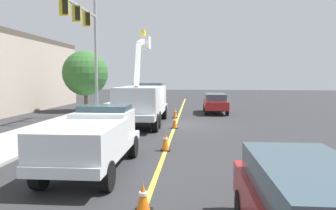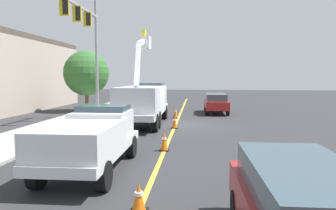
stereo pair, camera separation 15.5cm
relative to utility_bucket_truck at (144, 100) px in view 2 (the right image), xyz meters
name	(u,v)px [view 2 (the right image)]	position (x,y,z in m)	size (l,w,h in m)	color
ground	(176,125)	(-0.02, -2.13, -1.60)	(120.00, 120.00, 0.00)	#2D2D30
sidewalk_far_side	(69,122)	(-0.31, 5.14, -1.54)	(60.00, 3.60, 0.12)	#9E9E99
lane_centre_stripe	(176,125)	(-0.02, -2.13, -1.60)	(50.00, 0.16, 0.01)	yellow
utility_bucket_truck	(144,100)	(0.00, 0.00, 0.00)	(8.29, 2.86, 6.46)	silver
service_pickup_truck	(91,137)	(-10.63, -0.43, -0.48)	(5.68, 2.37, 2.06)	silver
passing_minivan	(216,102)	(7.03, -4.91, -0.63)	(4.87, 2.11, 1.69)	maroon
trailing_sedan	(305,210)	(-15.37, -5.81, -0.63)	(4.87, 2.11, 1.69)	maroon
traffic_cone_leading	(139,197)	(-13.59, -2.69, -1.26)	(0.40, 0.40, 0.69)	black
traffic_cone_mid_front	(164,141)	(-7.47, -2.42, -1.20)	(0.40, 0.40, 0.82)	black
traffic_cone_mid_rear	(175,122)	(-1.57, -2.23, -1.20)	(0.40, 0.40, 0.82)	black
traffic_cone_trailing	(176,113)	(3.51, -1.77, -1.22)	(0.40, 0.40, 0.78)	black
traffic_signal_mast	(87,35)	(0.90, 4.17, 4.44)	(6.91, 0.72, 8.88)	gray
street_tree_right	(86,73)	(7.27, 6.84, 1.88)	(4.10, 4.10, 5.53)	brown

